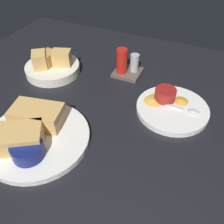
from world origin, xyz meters
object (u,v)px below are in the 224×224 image
Objects in this scene: sandwich_half_near at (37,115)px; ramekin_light_gravy at (165,94)px; plate_sandwich_main at (37,138)px; spoon_by_gravy_ramekin at (189,110)px; sandwich_half_far at (14,138)px; spoon_by_dark_ramekin at (27,136)px; ramekin_dark_sauce at (27,150)px; condiment_caddy at (127,65)px; plate_chips_companion at (172,109)px; bread_basket_rear at (52,66)px.

sandwich_half_near reaches higher than ramekin_light_gravy.
sandwich_half_near is 36.11cm from ramekin_light_gravy.
ramekin_light_gravy is at bearing 46.83° from plate_sandwich_main.
ramekin_light_gravy reaches higher than plate_sandwich_main.
sandwich_half_near reaches higher than spoon_by_gravy_ramekin.
sandwich_half_far reaches higher than spoon_by_dark_ramekin.
condiment_caddy reaches higher than ramekin_dark_sauce.
plate_chips_companion is 1.11× the size of bread_basket_rear.
plate_chips_companion is 4.80cm from ramekin_light_gravy.
condiment_caddy is (11.96, 33.02, -0.59)cm from sandwich_half_near.
condiment_caddy is (9.50, 37.39, 2.61)cm from plate_sandwich_main.
plate_chips_companion is (30.40, 25.91, -1.16)cm from spoon_by_dark_ramekin.
condiment_caddy is (-23.60, 12.79, 1.44)cm from spoon_by_gravy_ramekin.
plate_sandwich_main is at bearing 59.37° from sandwich_half_far.
plate_chips_companion is at bearing 179.54° from spoon_by_gravy_ramekin.
sandwich_half_far is at bearing -131.69° from ramekin_light_gravy.
sandwich_half_near is at bearing 119.37° from plate_sandwich_main.
sandwich_half_far reaches higher than spoon_by_gravy_ramekin.
ramekin_light_gravy is at bearing -0.94° from bread_basket_rear.
sandwich_half_far is (-2.56, -4.32, 3.20)cm from plate_sandwich_main.
ramekin_dark_sauce is 0.90× the size of spoon_by_dark_ramekin.
spoon_by_dark_ramekin is 0.45× the size of bread_basket_rear.
plate_chips_companion is at bearing 48.72° from ramekin_dark_sauce.
sandwich_half_far reaches higher than ramekin_dark_sauce.
sandwich_half_near is 35.13cm from condiment_caddy.
plate_sandwich_main is 2.68× the size of spoon_by_gravy_ramekin.
bread_basket_rear is 1.94× the size of condiment_caddy.
bread_basket_rear is at bearing 112.99° from spoon_by_dark_ramekin.
bread_basket_rear is (-11.61, 32.16, -1.40)cm from sandwich_half_far.
sandwich_half_far is 2.02× the size of ramekin_dark_sauce.
ramekin_light_gravy is at bearing 161.11° from spoon_by_gravy_ramekin.
ramekin_dark_sauce is 0.41× the size of bread_basket_rear.
spoon_by_gravy_ramekin is (34.92, 25.87, 0.00)cm from spoon_by_dark_ramekin.
bread_basket_rear reaches higher than spoon_by_dark_ramekin.
sandwich_half_near is 26.27cm from bread_basket_rear.
sandwich_half_far reaches higher than plate_chips_companion.
ramekin_dark_sauce reaches higher than ramekin_light_gravy.
spoon_by_dark_ramekin is 0.84× the size of spoon_by_gravy_ramekin.
plate_sandwich_main is 2.78× the size of condiment_caddy.
ramekin_light_gravy is 18.99cm from condiment_caddy.
ramekin_dark_sauce is at bearing -125.59° from ramekin_light_gravy.
sandwich_half_far is at bearing -137.09° from plate_chips_companion.
ramekin_dark_sauce is 0.36× the size of plate_chips_companion.
ramekin_light_gravy is (27.33, 28.47, 1.48)cm from spoon_by_dark_ramekin.
condiment_caddy reaches higher than bread_basket_rear.
bread_basket_rear is at bearing 175.71° from plate_chips_companion.
sandwich_half_near and sandwich_half_far have the same top height.
plate_chips_companion is at bearing -4.29° from bread_basket_rear.
spoon_by_gravy_ramekin reaches higher than plate_chips_companion.
ramekin_dark_sauce is at bearing -69.63° from plate_sandwich_main.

